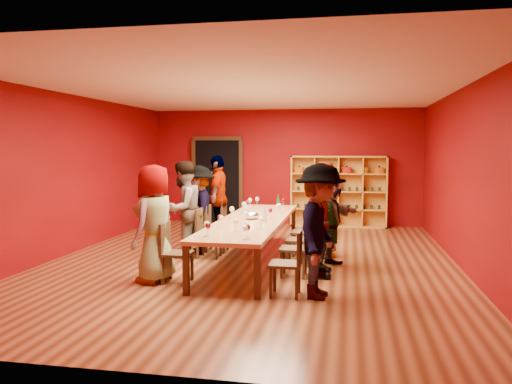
# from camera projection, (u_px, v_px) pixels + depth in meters

# --- Properties ---
(room_shell) EXTENTS (7.10, 9.10, 3.04)m
(room_shell) POSITION_uv_depth(u_px,v_px,m) (252.00, 176.00, 8.67)
(room_shell) COLOR brown
(room_shell) RESTS_ON ground
(tasting_table) EXTENTS (1.10, 4.50, 0.75)m
(tasting_table) POSITION_uv_depth(u_px,v_px,m) (252.00, 222.00, 8.74)
(tasting_table) COLOR tan
(tasting_table) RESTS_ON ground
(doorway) EXTENTS (1.40, 0.17, 2.30)m
(doorway) POSITION_uv_depth(u_px,v_px,m) (218.00, 181.00, 13.37)
(doorway) COLOR black
(doorway) RESTS_ON ground
(shelving_unit) EXTENTS (2.40, 0.40, 1.80)m
(shelving_unit) POSITION_uv_depth(u_px,v_px,m) (338.00, 188.00, 12.68)
(shelving_unit) COLOR gold
(shelving_unit) RESTS_ON ground
(chair_person_left_0) EXTENTS (0.42, 0.42, 0.89)m
(chair_person_left_0) POSITION_uv_depth(u_px,v_px,m) (172.00, 249.00, 7.39)
(chair_person_left_0) COLOR #311E10
(chair_person_left_0) RESTS_ON ground
(person_left_0) EXTENTS (0.62, 0.93, 1.75)m
(person_left_0) POSITION_uv_depth(u_px,v_px,m) (155.00, 223.00, 7.41)
(person_left_0) COLOR #505056
(person_left_0) RESTS_ON ground
(chair_person_left_2) EXTENTS (0.42, 0.42, 0.89)m
(chair_person_left_2) POSITION_uv_depth(u_px,v_px,m) (205.00, 230.00, 9.08)
(chair_person_left_2) COLOR #311E10
(chair_person_left_2) RESTS_ON ground
(person_left_2) EXTENTS (0.75, 0.97, 1.76)m
(person_left_2) POSITION_uv_depth(u_px,v_px,m) (183.00, 209.00, 9.12)
(person_left_2) COLOR pink
(person_left_2) RESTS_ON ground
(chair_person_left_3) EXTENTS (0.42, 0.42, 0.89)m
(chair_person_left_3) POSITION_uv_depth(u_px,v_px,m) (213.00, 226.00, 9.62)
(chair_person_left_3) COLOR #311E10
(chair_person_left_3) RESTS_ON ground
(person_left_3) EXTENTS (0.72, 1.15, 1.66)m
(person_left_3) POSITION_uv_depth(u_px,v_px,m) (199.00, 208.00, 9.64)
(person_left_3) COLOR white
(person_left_3) RESTS_ON ground
(chair_person_left_4) EXTENTS (0.42, 0.42, 0.89)m
(chair_person_left_4) POSITION_uv_depth(u_px,v_px,m) (229.00, 217.00, 10.87)
(chair_person_left_4) COLOR #311E10
(chair_person_left_4) RESTS_ON ground
(person_left_4) EXTENTS (0.56, 1.11, 1.84)m
(person_left_4) POSITION_uv_depth(u_px,v_px,m) (218.00, 197.00, 10.87)
(person_left_4) COLOR #5A83B9
(person_left_4) RESTS_ON ground
(chair_person_right_0) EXTENTS (0.42, 0.42, 0.89)m
(chair_person_right_0) POSITION_uv_depth(u_px,v_px,m) (291.00, 260.00, 6.69)
(chair_person_right_0) COLOR #311E10
(chair_person_right_0) RESTS_ON ground
(person_right_0) EXTENTS (0.62, 1.21, 1.80)m
(person_right_0) POSITION_uv_depth(u_px,v_px,m) (320.00, 231.00, 6.59)
(person_right_0) COLOR #5E81C1
(person_right_0) RESTS_ON ground
(chair_person_right_1) EXTENTS (0.42, 0.42, 0.89)m
(chair_person_right_1) POSITION_uv_depth(u_px,v_px,m) (299.00, 245.00, 7.72)
(chair_person_right_1) COLOR #311E10
(chair_person_right_1) RESTS_ON ground
(person_right_1) EXTENTS (0.49, 1.00, 1.66)m
(person_right_1) POSITION_uv_depth(u_px,v_px,m) (318.00, 224.00, 7.63)
(person_right_1) COLOR #535358
(person_right_1) RESTS_ON ground
(chair_person_right_2) EXTENTS (0.42, 0.42, 0.89)m
(chair_person_right_2) POSITION_uv_depth(u_px,v_px,m) (303.00, 236.00, 8.46)
(chair_person_right_2) COLOR #311E10
(chair_person_right_2) RESTS_ON ground
(person_right_2) EXTENTS (0.96, 1.58, 1.64)m
(person_right_2) POSITION_uv_depth(u_px,v_px,m) (329.00, 218.00, 8.35)
(person_right_2) COLOR #4E4E53
(person_right_2) RESTS_ON ground
(chair_person_right_3) EXTENTS (0.42, 0.42, 0.89)m
(chair_person_right_3) POSITION_uv_depth(u_px,v_px,m) (307.00, 229.00, 9.23)
(chair_person_right_3) COLOR #311E10
(chair_person_right_3) RESTS_ON ground
(person_right_3) EXTENTS (0.64, 0.93, 1.74)m
(person_right_3) POSITION_uv_depth(u_px,v_px,m) (322.00, 209.00, 9.15)
(person_right_3) COLOR #4D4E52
(person_right_3) RESTS_ON ground
(wine_glass_0) EXTENTS (0.09, 0.09, 0.22)m
(wine_glass_0) POSITION_uv_depth(u_px,v_px,m) (232.00, 210.00, 8.74)
(wine_glass_0) COLOR silver
(wine_glass_0) RESTS_ON tasting_table
(wine_glass_1) EXTENTS (0.08, 0.08, 0.20)m
(wine_glass_1) POSITION_uv_depth(u_px,v_px,m) (250.00, 201.00, 10.42)
(wine_glass_1) COLOR silver
(wine_glass_1) RESTS_ON tasting_table
(wine_glass_2) EXTENTS (0.07, 0.07, 0.19)m
(wine_glass_2) POSITION_uv_depth(u_px,v_px,m) (280.00, 206.00, 9.55)
(wine_glass_2) COLOR silver
(wine_glass_2) RESTS_ON tasting_table
(wine_glass_3) EXTENTS (0.08, 0.08, 0.20)m
(wine_glass_3) POSITION_uv_depth(u_px,v_px,m) (278.00, 206.00, 9.39)
(wine_glass_3) COLOR silver
(wine_glass_3) RESTS_ON tasting_table
(wine_glass_4) EXTENTS (0.08, 0.08, 0.19)m
(wine_glass_4) POSITION_uv_depth(u_px,v_px,m) (245.00, 229.00, 6.78)
(wine_glass_4) COLOR silver
(wine_glass_4) RESTS_ON tasting_table
(wine_glass_5) EXTENTS (0.08, 0.08, 0.19)m
(wine_glass_5) POSITION_uv_depth(u_px,v_px,m) (248.00, 228.00, 6.89)
(wine_glass_5) COLOR silver
(wine_glass_5) RESTS_ON tasting_table
(wine_glass_6) EXTENTS (0.07, 0.07, 0.18)m
(wine_glass_6) POSITION_uv_depth(u_px,v_px,m) (261.00, 221.00, 7.64)
(wine_glass_6) COLOR silver
(wine_glass_6) RESTS_ON tasting_table
(wine_glass_7) EXTENTS (0.09, 0.09, 0.22)m
(wine_glass_7) POSITION_uv_depth(u_px,v_px,m) (244.00, 205.00, 9.49)
(wine_glass_7) COLOR silver
(wine_glass_7) RESTS_ON tasting_table
(wine_glass_8) EXTENTS (0.07, 0.07, 0.18)m
(wine_glass_8) POSITION_uv_depth(u_px,v_px,m) (261.00, 219.00, 7.81)
(wine_glass_8) COLOR silver
(wine_glass_8) RESTS_ON tasting_table
(wine_glass_9) EXTENTS (0.08, 0.08, 0.20)m
(wine_glass_9) POSITION_uv_depth(u_px,v_px,m) (222.00, 219.00, 7.75)
(wine_glass_9) COLOR silver
(wine_glass_9) RESTS_ON tasting_table
(wine_glass_10) EXTENTS (0.09, 0.09, 0.22)m
(wine_glass_10) POSITION_uv_depth(u_px,v_px,m) (207.00, 225.00, 7.02)
(wine_glass_10) COLOR silver
(wine_glass_10) RESTS_ON tasting_table
(wine_glass_11) EXTENTS (0.07, 0.07, 0.19)m
(wine_glass_11) POSITION_uv_depth(u_px,v_px,m) (270.00, 211.00, 8.82)
(wine_glass_11) COLOR silver
(wine_glass_11) RESTS_ON tasting_table
(wine_glass_12) EXTENTS (0.09, 0.09, 0.22)m
(wine_glass_12) POSITION_uv_depth(u_px,v_px,m) (247.00, 203.00, 9.78)
(wine_glass_12) COLOR silver
(wine_glass_12) RESTS_ON tasting_table
(wine_glass_13) EXTENTS (0.08, 0.08, 0.20)m
(wine_glass_13) POSITION_uv_depth(u_px,v_px,m) (208.00, 226.00, 7.00)
(wine_glass_13) COLOR silver
(wine_glass_13) RESTS_ON tasting_table
(wine_glass_14) EXTENTS (0.08, 0.08, 0.20)m
(wine_glass_14) POSITION_uv_depth(u_px,v_px,m) (257.00, 199.00, 10.64)
(wine_glass_14) COLOR silver
(wine_glass_14) RESTS_ON tasting_table
(wine_glass_15) EXTENTS (0.08, 0.08, 0.20)m
(wine_glass_15) POSITION_uv_depth(u_px,v_px,m) (283.00, 201.00, 10.43)
(wine_glass_15) COLOR silver
(wine_glass_15) RESTS_ON tasting_table
(wine_glass_16) EXTENTS (0.08, 0.08, 0.21)m
(wine_glass_16) POSITION_uv_depth(u_px,v_px,m) (245.00, 214.00, 8.21)
(wine_glass_16) COLOR silver
(wine_glass_16) RESTS_ON tasting_table
(wine_glass_17) EXTENTS (0.07, 0.07, 0.18)m
(wine_glass_17) POSITION_uv_depth(u_px,v_px,m) (220.00, 218.00, 7.95)
(wine_glass_17) COLOR silver
(wine_glass_17) RESTS_ON tasting_table
(wine_glass_18) EXTENTS (0.08, 0.08, 0.20)m
(wine_glass_18) POSITION_uv_depth(u_px,v_px,m) (236.00, 222.00, 7.39)
(wine_glass_18) COLOR silver
(wine_glass_18) RESTS_ON tasting_table
(spittoon_bowl) EXTENTS (0.27, 0.27, 0.15)m
(spittoon_bowl) POSITION_uv_depth(u_px,v_px,m) (251.00, 215.00, 8.74)
(spittoon_bowl) COLOR silver
(spittoon_bowl) RESTS_ON tasting_table
(carafe_a) EXTENTS (0.10, 0.10, 0.26)m
(carafe_a) POSITION_uv_depth(u_px,v_px,m) (246.00, 213.00, 8.71)
(carafe_a) COLOR silver
(carafe_a) RESTS_ON tasting_table
(carafe_b) EXTENTS (0.12, 0.12, 0.26)m
(carafe_b) POSITION_uv_depth(u_px,v_px,m) (264.00, 215.00, 8.34)
(carafe_b) COLOR silver
(carafe_b) RESTS_ON tasting_table
(wine_bottle) EXTENTS (0.07, 0.07, 0.27)m
(wine_bottle) POSITION_uv_depth(u_px,v_px,m) (278.00, 203.00, 10.45)
(wine_bottle) COLOR #163D1C
(wine_bottle) RESTS_ON tasting_table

